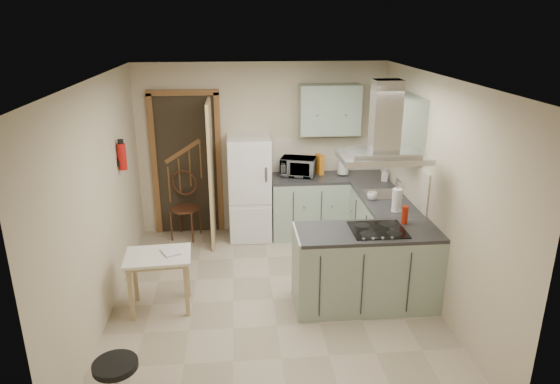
{
  "coord_description": "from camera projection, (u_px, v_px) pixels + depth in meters",
  "views": [
    {
      "loc": [
        -0.36,
        -5.02,
        3.06
      ],
      "look_at": [
        0.12,
        0.45,
        1.15
      ],
      "focal_mm": 32.0,
      "sensor_mm": 36.0,
      "label": 1
    }
  ],
  "objects": [
    {
      "name": "red_bottle",
      "position": [
        405.0,
        215.0,
        5.53
      ],
      "size": [
        0.09,
        0.09,
        0.2
      ],
      "primitive_type": "cylinder",
      "rotation": [
        0.0,
        0.0,
        -0.28
      ],
      "color": "red",
      "rests_on": "peninsula"
    },
    {
      "name": "wall_cabinet_right",
      "position": [
        400.0,
        124.0,
        6.08
      ],
      "size": [
        0.35,
        0.9,
        0.7
      ],
      "primitive_type": "cube",
      "color": "#9EB2A0",
      "rests_on": "right_wall"
    },
    {
      "name": "fridge",
      "position": [
        250.0,
        188.0,
        7.18
      ],
      "size": [
        0.6,
        0.6,
        1.5
      ],
      "primitive_type": "cube",
      "color": "white",
      "rests_on": "floor"
    },
    {
      "name": "counter_right",
      "position": [
        376.0,
        221.0,
        6.79
      ],
      "size": [
        0.6,
        1.95,
        0.9
      ],
      "primitive_type": "cube",
      "color": "#9EB2A0",
      "rests_on": "floor"
    },
    {
      "name": "peninsula",
      "position": [
        366.0,
        268.0,
        5.52
      ],
      "size": [
        1.55,
        0.65,
        0.9
      ],
      "primitive_type": "cube",
      "color": "#9EB2A0",
      "rests_on": "floor"
    },
    {
      "name": "wall_cabinet_back",
      "position": [
        329.0,
        109.0,
        7.04
      ],
      "size": [
        0.85,
        0.35,
        0.7
      ],
      "primitive_type": "cube",
      "color": "#9EB2A0",
      "rests_on": "back_wall"
    },
    {
      "name": "splashback",
      "position": [
        327.0,
        154.0,
        7.42
      ],
      "size": [
        1.68,
        0.02,
        0.5
      ],
      "primitive_type": "cube",
      "color": "beige",
      "rests_on": "counter_back"
    },
    {
      "name": "back_wall",
      "position": [
        262.0,
        149.0,
        7.32
      ],
      "size": [
        3.6,
        0.0,
        3.6
      ],
      "primitive_type": "plane",
      "rotation": [
        1.57,
        0.0,
        0.0
      ],
      "color": "#C5B799",
      "rests_on": "floor"
    },
    {
      "name": "right_wall",
      "position": [
        435.0,
        192.0,
        5.49
      ],
      "size": [
        0.0,
        4.2,
        4.2
      ],
      "primitive_type": "plane",
      "rotation": [
        1.57,
        0.0,
        -1.57
      ],
      "color": "#C5B799",
      "rests_on": "floor"
    },
    {
      "name": "counter_back",
      "position": [
        308.0,
        206.0,
        7.35
      ],
      "size": [
        1.08,
        0.6,
        0.9
      ],
      "primitive_type": "cube",
      "color": "#9EB2A0",
      "rests_on": "floor"
    },
    {
      "name": "cereal_box",
      "position": [
        319.0,
        164.0,
        7.32
      ],
      "size": [
        0.12,
        0.2,
        0.28
      ],
      "primitive_type": "cube",
      "rotation": [
        0.0,
        0.0,
        0.23
      ],
      "color": "orange",
      "rests_on": "counter_back"
    },
    {
      "name": "fire_extinguisher",
      "position": [
        122.0,
        157.0,
        5.96
      ],
      "size": [
        0.1,
        0.1,
        0.32
      ],
      "primitive_type": "cylinder",
      "color": "#B2140F",
      "rests_on": "left_wall"
    },
    {
      "name": "microwave",
      "position": [
        298.0,
        167.0,
        7.22
      ],
      "size": [
        0.56,
        0.46,
        0.27
      ],
      "primitive_type": "imported",
      "rotation": [
        0.0,
        0.0,
        -0.31
      ],
      "color": "black",
      "rests_on": "counter_back"
    },
    {
      "name": "floor",
      "position": [
        273.0,
        299.0,
        5.75
      ],
      "size": [
        4.2,
        4.2,
        0.0
      ],
      "primitive_type": "plane",
      "color": "tan",
      "rests_on": "ground"
    },
    {
      "name": "book",
      "position": [
        163.0,
        250.0,
        5.37
      ],
      "size": [
        0.25,
        0.28,
        0.1
      ],
      "primitive_type": "imported",
      "rotation": [
        0.0,
        0.0,
        0.45
      ],
      "color": "#9F3935",
      "rests_on": "drop_leaf_table"
    },
    {
      "name": "cup",
      "position": [
        372.0,
        196.0,
        6.27
      ],
      "size": [
        0.15,
        0.15,
        0.1
      ],
      "primitive_type": "imported",
      "rotation": [
        0.0,
        0.0,
        -0.17
      ],
      "color": "white",
      "rests_on": "counter_right"
    },
    {
      "name": "ceiling",
      "position": [
        272.0,
        79.0,
        4.93
      ],
      "size": [
        4.2,
        4.2,
        0.0
      ],
      "primitive_type": "plane",
      "rotation": [
        3.14,
        0.0,
        0.0
      ],
      "color": "silver",
      "rests_on": "back_wall"
    },
    {
      "name": "bentwood_chair",
      "position": [
        185.0,
        209.0,
        7.24
      ],
      "size": [
        0.5,
        0.5,
        0.9
      ],
      "primitive_type": "cube",
      "rotation": [
        0.0,
        0.0,
        -0.3
      ],
      "color": "#452317",
      "rests_on": "floor"
    },
    {
      "name": "kettle",
      "position": [
        343.0,
        167.0,
        7.26
      ],
      "size": [
        0.18,
        0.18,
        0.24
      ],
      "primitive_type": "cylinder",
      "rotation": [
        0.0,
        0.0,
        -0.07
      ],
      "color": "silver",
      "rests_on": "counter_back"
    },
    {
      "name": "soap_bottle",
      "position": [
        385.0,
        174.0,
        7.0
      ],
      "size": [
        0.11,
        0.11,
        0.19
      ],
      "primitive_type": "imported",
      "rotation": [
        0.0,
        0.0,
        -0.3
      ],
      "color": "silver",
      "rests_on": "counter_right"
    },
    {
      "name": "hob",
      "position": [
        378.0,
        230.0,
        5.38
      ],
      "size": [
        0.58,
        0.5,
        0.01
      ],
      "primitive_type": "cube",
      "color": "black",
      "rests_on": "peninsula"
    },
    {
      "name": "doorway",
      "position": [
        187.0,
        165.0,
        7.27
      ],
      "size": [
        1.1,
        0.12,
        2.1
      ],
      "primitive_type": "cube",
      "color": "brown",
      "rests_on": "floor"
    },
    {
      "name": "left_wall",
      "position": [
        101.0,
        202.0,
        5.19
      ],
      "size": [
        0.0,
        4.2,
        4.2
      ],
      "primitive_type": "plane",
      "rotation": [
        1.57,
        0.0,
        1.57
      ],
      "color": "#C5B799",
      "rests_on": "floor"
    },
    {
      "name": "drop_leaf_table",
      "position": [
        160.0,
        282.0,
        5.48
      ],
      "size": [
        0.73,
        0.57,
        0.66
      ],
      "primitive_type": "cube",
      "rotation": [
        0.0,
        0.0,
        0.07
      ],
      "color": "tan",
      "rests_on": "floor"
    },
    {
      "name": "extractor_hood",
      "position": [
        383.0,
        157.0,
        5.11
      ],
      "size": [
        0.9,
        0.55,
        0.1
      ],
      "primitive_type": "cube",
      "color": "silver",
      "rests_on": "ceiling"
    },
    {
      "name": "paper_towel",
      "position": [
        397.0,
        200.0,
        5.87
      ],
      "size": [
        0.14,
        0.14,
        0.29
      ],
      "primitive_type": "cylinder",
      "rotation": [
        0.0,
        0.0,
        0.32
      ],
      "color": "white",
      "rests_on": "counter_right"
    },
    {
      "name": "sink",
      "position": [
        382.0,
        194.0,
        6.47
      ],
      "size": [
        0.45,
        0.4,
        0.01
      ],
      "primitive_type": "cube",
      "color": "silver",
      "rests_on": "counter_right"
    }
  ]
}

